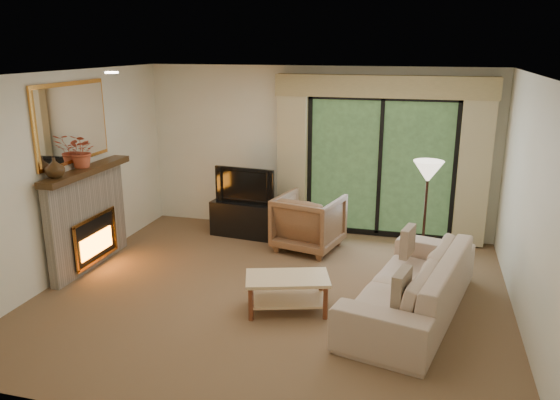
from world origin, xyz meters
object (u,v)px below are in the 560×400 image
(sofa, at_px, (411,283))
(media_console, at_px, (248,218))
(armchair, at_px, (309,222))
(coffee_table, at_px, (287,294))

(sofa, bearing_deg, media_console, -114.79)
(media_console, height_order, armchair, armchair)
(coffee_table, bearing_deg, armchair, 77.80)
(armchair, distance_m, coffee_table, 2.00)
(armchair, relative_size, sofa, 0.37)
(sofa, bearing_deg, coffee_table, -63.61)
(sofa, distance_m, coffee_table, 1.38)
(media_console, distance_m, sofa, 3.27)
(armchair, bearing_deg, sofa, 145.39)
(armchair, distance_m, sofa, 2.26)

